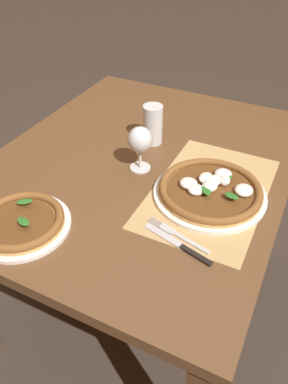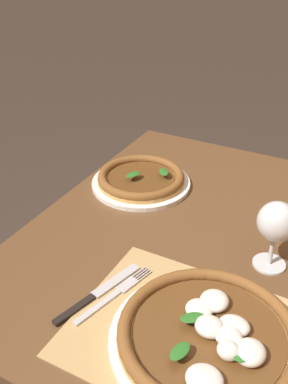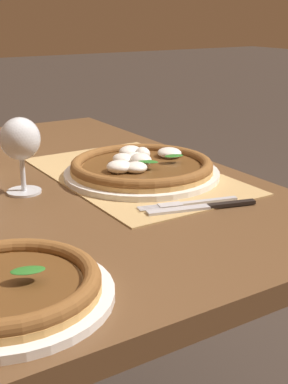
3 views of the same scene
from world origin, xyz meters
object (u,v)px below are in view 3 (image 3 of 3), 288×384
at_px(wine_glass, 20,142).
at_px(knife, 202,207).
at_px(pizza_far, 8,288).
at_px(pizza_near, 141,167).
at_px(fork, 188,203).

distance_m(wine_glass, knife, 0.38).
height_order(pizza_far, wine_glass, wine_glass).
height_order(wine_glass, knife, wine_glass).
xyz_separation_m(pizza_near, fork, (-0.20, 0.02, -0.02)).
distance_m(fork, knife, 0.03).
bearing_deg(wine_glass, knife, -137.93).
relative_size(fork, knife, 0.93).
bearing_deg(fork, knife, -160.72).
xyz_separation_m(pizza_far, knife, (0.13, -0.41, -0.01)).
xyz_separation_m(pizza_far, wine_glass, (0.40, -0.17, 0.09)).
bearing_deg(wine_glass, pizza_near, -98.33).
xyz_separation_m(pizza_near, pizza_far, (-0.36, 0.43, -0.00)).
bearing_deg(pizza_far, wine_glass, -22.69).
bearing_deg(knife, pizza_near, -3.12).
xyz_separation_m(pizza_near, knife, (-0.23, 0.01, -0.02)).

